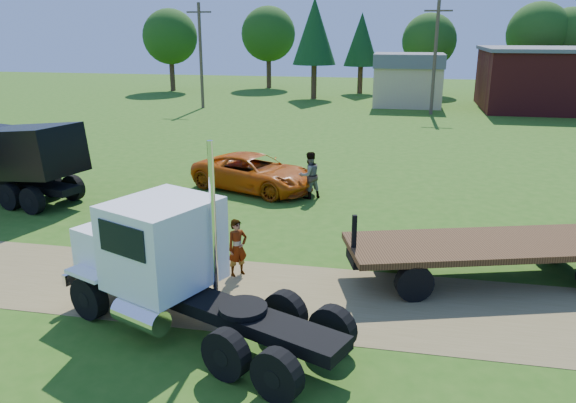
% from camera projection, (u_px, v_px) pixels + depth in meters
% --- Properties ---
extents(ground, '(140.00, 140.00, 0.00)m').
position_uv_depth(ground, '(256.00, 294.00, 15.20)').
color(ground, '#295713').
rests_on(ground, ground).
extents(dirt_track, '(120.00, 4.20, 0.01)m').
position_uv_depth(dirt_track, '(256.00, 294.00, 15.20)').
color(dirt_track, brown).
rests_on(dirt_track, ground).
extents(white_semi_tractor, '(7.55, 5.00, 4.52)m').
position_uv_depth(white_semi_tractor, '(166.00, 262.00, 13.41)').
color(white_semi_tractor, black).
rests_on(white_semi_tractor, ground).
extents(black_dump_truck, '(7.90, 4.16, 3.35)m').
position_uv_depth(black_dump_truck, '(7.00, 156.00, 23.13)').
color(black_dump_truck, black).
rests_on(black_dump_truck, ground).
extents(orange_pickup, '(6.24, 4.44, 1.58)m').
position_uv_depth(orange_pickup, '(255.00, 172.00, 24.79)').
color(orange_pickup, '#C75109').
rests_on(orange_pickup, ground).
extents(flatbed_trailer, '(8.44, 4.68, 2.07)m').
position_uv_depth(flatbed_trailer, '(490.00, 251.00, 15.84)').
color(flatbed_trailer, '#332110').
rests_on(flatbed_trailer, ground).
extents(spectator_a, '(0.72, 0.73, 1.70)m').
position_uv_depth(spectator_a, '(237.00, 248.00, 16.15)').
color(spectator_a, '#999999').
rests_on(spectator_a, ground).
extents(spectator_b, '(1.23, 1.19, 1.99)m').
position_uv_depth(spectator_b, '(309.00, 175.00, 23.51)').
color(spectator_b, '#999999').
rests_on(spectator_b, ground).
extents(brick_building, '(15.40, 10.40, 5.30)m').
position_uv_depth(brick_building, '(573.00, 79.00, 48.46)').
color(brick_building, maroon).
rests_on(brick_building, ground).
extents(tan_shed, '(6.20, 5.40, 4.70)m').
position_uv_depth(tan_shed, '(408.00, 79.00, 51.18)').
color(tan_shed, tan).
rests_on(tan_shed, ground).
extents(utility_poles, '(42.20, 0.28, 9.00)m').
position_uv_depth(utility_poles, '(435.00, 56.00, 45.44)').
color(utility_poles, brown).
rests_on(utility_poles, ground).
extents(tree_row, '(56.44, 14.93, 9.81)m').
position_uv_depth(tree_row, '(427.00, 35.00, 58.96)').
color(tree_row, '#321E14').
rests_on(tree_row, ground).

